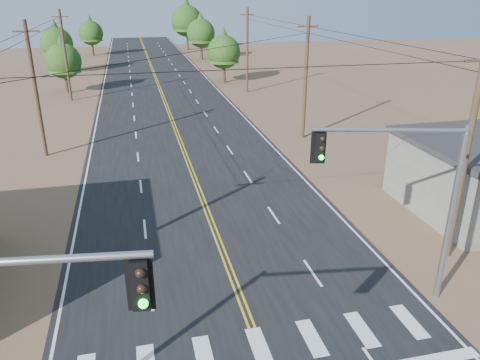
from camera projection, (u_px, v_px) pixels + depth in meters
name	position (u px, v px, depth m)	size (l,w,h in m)	color
road	(185.00, 153.00, 36.59)	(15.00, 200.00, 0.02)	black
utility_pole_left_mid	(36.00, 89.00, 34.25)	(1.80, 0.30, 10.00)	#4C3826
utility_pole_left_far	(65.00, 55.00, 52.29)	(1.80, 0.30, 10.00)	#4C3826
utility_pole_right_near	(466.00, 155.00, 20.65)	(1.80, 0.30, 10.00)	#4C3826
utility_pole_right_mid	(306.00, 78.00, 38.69)	(1.80, 0.30, 10.00)	#4C3826
utility_pole_right_far	(247.00, 50.00, 56.73)	(1.80, 0.30, 10.00)	#4C3826
signal_mast_right	(414.00, 187.00, 17.70)	(5.56, 1.62, 7.38)	gray
tree_left_near	(63.00, 57.00, 56.67)	(4.23, 4.23, 7.06)	#3F2D1E
tree_left_mid	(56.00, 40.00, 70.34)	(4.80, 4.80, 8.00)	#3F2D1E
tree_left_far	(91.00, 30.00, 89.94)	(4.61, 4.61, 7.68)	#3F2D1E
tree_right_near	(224.00, 48.00, 63.15)	(4.48, 4.48, 7.47)	#3F2D1E
tree_right_mid	(201.00, 30.00, 84.54)	(5.07, 5.07, 8.46)	#3F2D1E
tree_right_far	(187.00, 17.00, 97.91)	(6.46, 6.46, 10.77)	#3F2D1E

